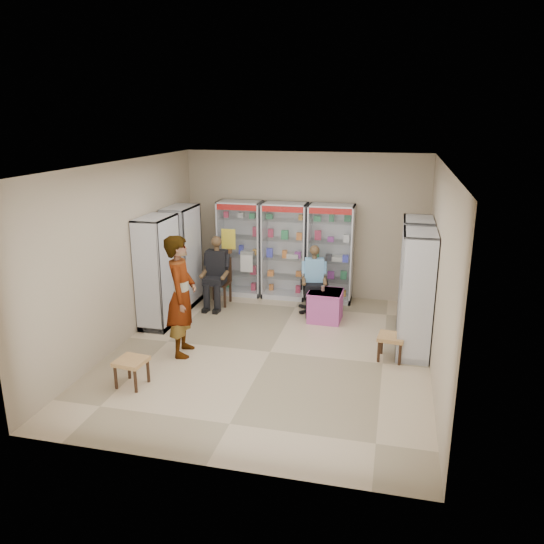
% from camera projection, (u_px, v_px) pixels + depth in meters
% --- Properties ---
extents(floor, '(6.00, 6.00, 0.00)m').
position_uv_depth(floor, '(270.00, 352.00, 8.60)').
color(floor, tan).
rests_on(floor, ground).
extents(room_shell, '(5.02, 6.02, 3.01)m').
position_uv_depth(room_shell, '(270.00, 233.00, 8.04)').
color(room_shell, tan).
rests_on(room_shell, ground).
extents(cabinet_back_left, '(0.90, 0.50, 2.00)m').
position_uv_depth(cabinet_back_left, '(241.00, 248.00, 11.15)').
color(cabinet_back_left, silver).
rests_on(cabinet_back_left, floor).
extents(cabinet_back_mid, '(0.90, 0.50, 2.00)m').
position_uv_depth(cabinet_back_mid, '(285.00, 251.00, 10.94)').
color(cabinet_back_mid, '#A4A6AB').
rests_on(cabinet_back_mid, floor).
extents(cabinet_back_right, '(0.90, 0.50, 2.00)m').
position_uv_depth(cabinet_back_right, '(330.00, 254.00, 10.73)').
color(cabinet_back_right, '#A4A6AB').
rests_on(cabinet_back_right, floor).
extents(cabinet_right_far, '(0.90, 0.50, 2.00)m').
position_uv_depth(cabinet_right_far, '(415.00, 275.00, 9.31)').
color(cabinet_right_far, '#A5A7AC').
rests_on(cabinet_right_far, floor).
extents(cabinet_right_near, '(0.90, 0.50, 2.00)m').
position_uv_depth(cabinet_right_near, '(416.00, 294.00, 8.29)').
color(cabinet_right_near, '#B7B9BF').
rests_on(cabinet_right_near, floor).
extents(cabinet_left_far, '(0.90, 0.50, 2.00)m').
position_uv_depth(cabinet_left_far, '(182.00, 257.00, 10.49)').
color(cabinet_left_far, '#A8AAAF').
rests_on(cabinet_left_far, floor).
extents(cabinet_left_near, '(0.90, 0.50, 2.00)m').
position_uv_depth(cabinet_left_near, '(158.00, 272.00, 9.47)').
color(cabinet_left_near, silver).
rests_on(cabinet_left_near, floor).
extents(wooden_chair, '(0.42, 0.42, 0.94)m').
position_uv_depth(wooden_chair, '(219.00, 282.00, 10.68)').
color(wooden_chair, black).
rests_on(wooden_chair, floor).
extents(seated_customer, '(0.44, 0.60, 1.34)m').
position_uv_depth(seated_customer, '(218.00, 273.00, 10.57)').
color(seated_customer, black).
rests_on(seated_customer, floor).
extents(office_chair, '(0.64, 0.64, 0.99)m').
position_uv_depth(office_chair, '(314.00, 287.00, 10.26)').
color(office_chair, black).
rests_on(office_chair, floor).
extents(seated_shopkeeper, '(0.52, 0.65, 1.26)m').
position_uv_depth(seated_shopkeeper, '(314.00, 281.00, 10.18)').
color(seated_shopkeeper, '#73B5E4').
rests_on(seated_shopkeeper, floor).
extents(pink_trunk, '(0.61, 0.59, 0.57)m').
position_uv_depth(pink_trunk, '(325.00, 306.00, 9.86)').
color(pink_trunk, '#B8499C').
rests_on(pink_trunk, floor).
extents(tea_glass, '(0.07, 0.07, 0.09)m').
position_uv_depth(tea_glass, '(323.00, 288.00, 9.80)').
color(tea_glass, '#5D2808').
rests_on(tea_glass, pink_trunk).
extents(woven_stool_a, '(0.44, 0.44, 0.40)m').
position_uv_depth(woven_stool_a, '(391.00, 347.00, 8.30)').
color(woven_stool_a, '#A97847').
rests_on(woven_stool_a, floor).
extents(woven_stool_b, '(0.44, 0.44, 0.40)m').
position_uv_depth(woven_stool_b, '(132.00, 372.00, 7.49)').
color(woven_stool_b, '#AA7447').
rests_on(woven_stool_b, floor).
extents(standing_man, '(0.59, 0.78, 1.94)m').
position_uv_depth(standing_man, '(181.00, 296.00, 8.30)').
color(standing_man, gray).
rests_on(standing_man, floor).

